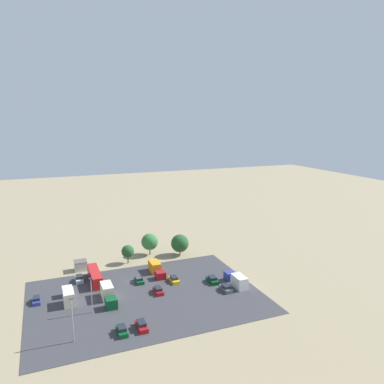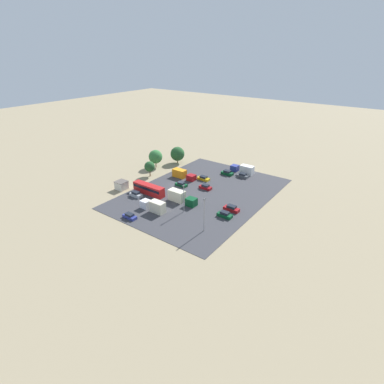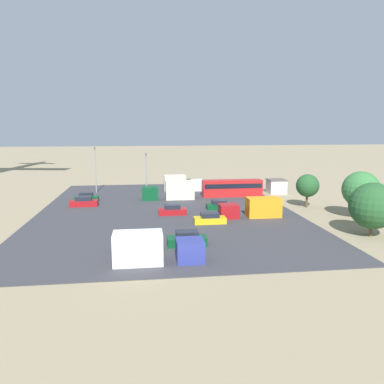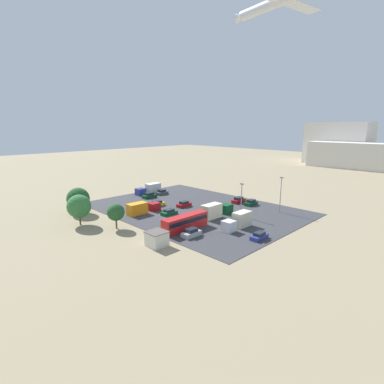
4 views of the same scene
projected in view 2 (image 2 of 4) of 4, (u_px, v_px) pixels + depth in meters
name	position (u px, v px, depth m)	size (l,w,h in m)	color
ground_plane	(178.00, 186.00, 99.86)	(400.00, 400.00, 0.00)	gray
parking_lot_surface	(202.00, 193.00, 94.67)	(54.04, 38.98, 0.08)	#38383D
shed_building	(122.00, 185.00, 96.87)	(3.49, 3.53, 2.74)	silver
bus	(149.00, 189.00, 93.48)	(2.50, 11.27, 3.09)	red
parked_car_0	(243.00, 176.00, 105.92)	(1.87, 4.03, 1.53)	#4C5156
parked_car_1	(130.00, 216.00, 80.24)	(1.71, 4.09, 1.41)	navy
parked_car_2	(205.00, 187.00, 97.14)	(1.78, 4.17, 1.51)	maroon
parked_car_3	(136.00, 194.00, 92.16)	(1.89, 4.14, 1.63)	#ADB2B7
parked_car_4	(181.00, 184.00, 99.20)	(1.91, 4.09, 1.43)	#0C4723
parked_car_5	(203.00, 178.00, 103.83)	(1.84, 4.35, 1.44)	gold
parked_car_6	(231.00, 209.00, 83.92)	(1.83, 4.50, 1.65)	maroon
parked_car_7	(227.00, 173.00, 108.22)	(1.98, 4.37, 1.62)	#0C4723
parked_car_8	(225.00, 215.00, 80.85)	(1.82, 4.16, 1.59)	#0C4723
parked_truck_0	(154.00, 206.00, 83.55)	(2.37, 8.01, 3.24)	silver
parked_truck_1	(181.00, 197.00, 88.44)	(2.53, 9.39, 3.33)	#0C4723
parked_truck_2	(243.00, 169.00, 109.46)	(2.57, 8.71, 3.08)	navy
parked_truck_3	(183.00, 174.00, 105.26)	(2.51, 8.97, 2.81)	maroon
tree_near_shed	(177.00, 154.00, 118.34)	(5.57, 5.57, 6.57)	brown
tree_apron_mid	(156.00, 157.00, 113.79)	(5.21, 5.21, 6.83)	brown
tree_apron_far	(150.00, 167.00, 105.94)	(3.71, 3.71, 5.49)	brown
light_pole_lot_centre	(204.00, 214.00, 72.75)	(0.90, 0.28, 9.01)	gray
light_pole_lot_edge	(184.00, 197.00, 81.73)	(0.90, 0.28, 8.12)	gray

